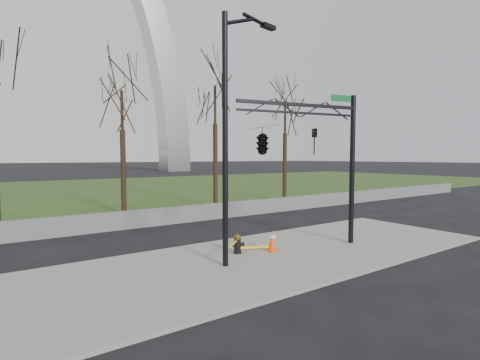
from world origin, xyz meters
TOP-DOWN VIEW (x-y plane):
  - ground at (0.00, 0.00)m, footprint 500.00×500.00m
  - sidewalk at (0.00, 0.00)m, footprint 18.00×6.00m
  - grass_strip at (0.00, 30.00)m, footprint 120.00×40.00m
  - guardrail at (0.00, 8.00)m, footprint 60.00×0.30m
  - gateway_arch at (0.00, 75.00)m, footprint 66.00×6.00m
  - tree_row at (-4.94, 12.00)m, footprint 36.12×4.00m
  - fire_hydrant at (-1.08, 0.88)m, footprint 0.46×0.30m
  - traffic_cone at (0.16, 0.42)m, footprint 0.41×0.41m
  - street_light at (-2.01, -0.07)m, footprint 2.38×0.58m
  - traffic_signal_mast at (0.44, 0.28)m, footprint 5.00×2.54m
  - caution_tape at (-1.10, 0.51)m, footprint 2.40×1.00m

SIDE VIEW (x-z plane):
  - ground at x=0.00m, z-range 0.00..0.00m
  - grass_strip at x=0.00m, z-range 0.00..0.06m
  - sidewalk at x=0.00m, z-range 0.00..0.10m
  - fire_hydrant at x=-1.08m, z-range 0.07..0.81m
  - caution_tape at x=-1.10m, z-range 0.25..0.64m
  - guardrail at x=0.00m, z-range 0.00..0.90m
  - traffic_cone at x=0.16m, z-range 0.10..0.87m
  - traffic_signal_mast at x=0.44m, z-range 1.15..7.15m
  - tree_row at x=-4.94m, z-range 0.00..9.13m
  - street_light at x=-2.01m, z-range 0.59..8.80m
  - gateway_arch at x=0.00m, z-range 0.00..65.00m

